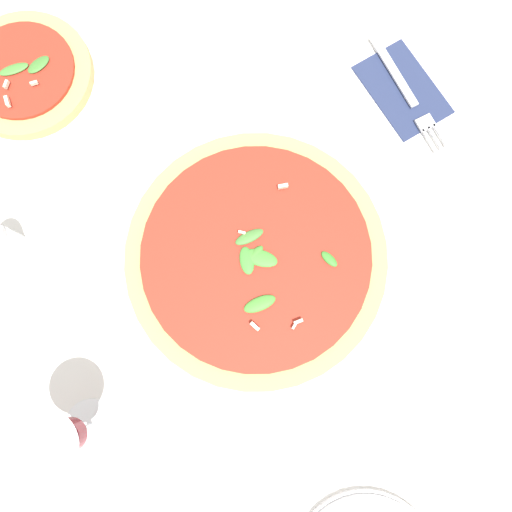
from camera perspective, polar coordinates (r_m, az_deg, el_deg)
ground_plane at (r=0.68m, az=-1.33°, el=-2.64°), size 6.00×6.00×0.00m
pizza_arugula_main at (r=0.66m, az=0.00°, el=-0.22°), size 0.37×0.37×0.05m
pizza_personal_side at (r=0.83m, az=-24.75°, el=18.13°), size 0.21×0.21×0.05m
wine_glass at (r=0.61m, az=-21.45°, el=-18.92°), size 0.07×0.07×0.15m
napkin at (r=0.80m, az=16.42°, el=17.82°), size 0.14×0.10×0.01m
fork at (r=0.79m, az=16.79°, el=17.55°), size 0.20×0.02×0.00m
shaker_pepper at (r=0.73m, az=-26.86°, el=1.72°), size 0.03×0.03×0.07m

